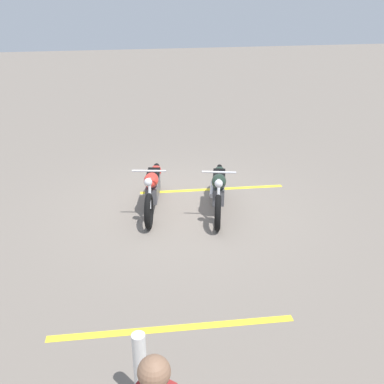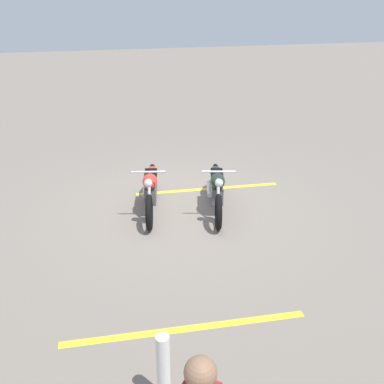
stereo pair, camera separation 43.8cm
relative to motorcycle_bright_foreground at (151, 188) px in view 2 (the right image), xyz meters
The scene contains 6 objects.
ground_plane 0.78m from the motorcycle_bright_foreground, 82.90° to the left, with size 60.00×60.00×0.00m, color slate.
motorcycle_bright_foreground is the anchor object (origin of this frame).
motorcycle_dark_foreground 1.31m from the motorcycle_bright_foreground, 75.14° to the left, with size 2.17×0.81×1.04m.
bollard_post 4.62m from the motorcycle_bright_foreground, ahead, with size 0.14×0.14×0.88m, color white.
parking_stripe_near 1.60m from the motorcycle_bright_foreground, 114.30° to the left, with size 3.20×0.12×0.01m, color yellow.
parking_stripe_mid 3.60m from the motorcycle_bright_foreground, ahead, with size 3.20×0.12×0.01m, color yellow.
Camera 2 is at (7.70, -1.93, 3.90)m, focal length 40.35 mm.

